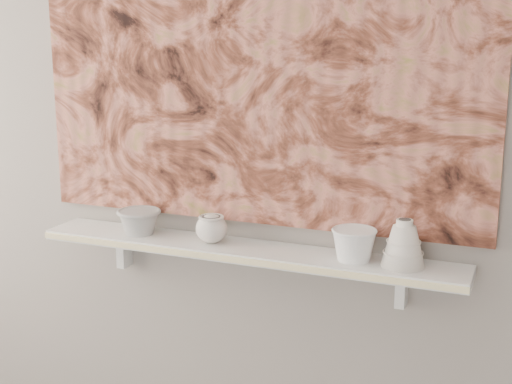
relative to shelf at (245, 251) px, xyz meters
The scene contains 11 objects.
wall_back 0.45m from the shelf, 90.00° to the left, with size 3.60×3.60×0.00m, color gray.
shelf is the anchor object (origin of this frame).
shelf_stripe 0.09m from the shelf, 90.00° to the right, with size 1.40×0.01×0.02m, color beige.
bracket_left 0.50m from the shelf, behind, with size 0.03×0.06×0.12m, color silver.
bracket_right 0.50m from the shelf, ahead, with size 0.03×0.06×0.12m, color silver.
painting 0.63m from the shelf, 90.00° to the left, with size 1.50×0.03×1.10m, color brown.
house_motif 0.55m from the shelf, ahead, with size 0.09×0.00×0.08m, color black.
bowl_grey 0.39m from the shelf, behind, with size 0.15×0.15×0.09m, color gray, non-canonical shape.
cup_cream 0.13m from the shelf, behind, with size 0.10×0.10×0.09m, color beige, non-canonical shape.
bell_vessel 0.51m from the shelf, ahead, with size 0.13×0.13×0.14m, color silver, non-canonical shape.
bowl_white 0.36m from the shelf, ahead, with size 0.14×0.14×0.10m, color silver, non-canonical shape.
Camera 1 is at (0.84, -0.48, 1.61)m, focal length 50.00 mm.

